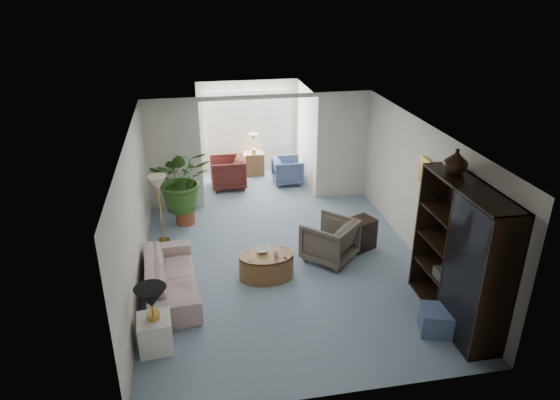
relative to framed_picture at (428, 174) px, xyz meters
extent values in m
plane|color=#859CAF|center=(-2.46, 0.10, -1.70)|extent=(6.00, 6.00, 0.00)
plane|color=#859CAF|center=(-2.46, 4.20, -1.70)|extent=(2.60, 2.60, 0.00)
cube|color=silver|center=(-4.36, 3.10, -0.45)|extent=(1.20, 0.12, 2.50)
cube|color=silver|center=(-0.56, 3.10, -0.45)|extent=(1.20, 0.12, 2.50)
cube|color=silver|center=(-2.46, 3.10, 0.75)|extent=(2.60, 0.12, 0.10)
cube|color=white|center=(-2.46, 5.28, -0.30)|extent=(2.20, 0.02, 1.50)
cube|color=white|center=(-2.46, 5.25, -0.30)|extent=(2.20, 0.02, 1.50)
cube|color=beige|center=(0.00, 0.00, 0.00)|extent=(0.04, 0.50, 0.40)
imported|color=beige|center=(-4.45, -0.25, -1.40)|extent=(0.94, 2.10, 0.60)
cube|color=white|center=(-4.65, -1.60, -1.45)|extent=(0.49, 0.49, 0.51)
cone|color=black|center=(-4.65, -1.60, -0.84)|extent=(0.44, 0.44, 0.30)
cone|color=beige|center=(-4.64, 1.56, -0.45)|extent=(0.36, 0.36, 0.28)
cylinder|color=olive|center=(-2.84, -0.08, -1.47)|extent=(1.08, 1.08, 0.45)
imported|color=white|center=(-2.89, 0.02, -1.22)|extent=(0.23, 0.23, 0.05)
imported|color=beige|center=(-2.69, -0.18, -1.21)|extent=(0.11, 0.11, 0.09)
imported|color=#60574C|center=(-1.61, 0.32, -1.31)|extent=(1.20, 1.20, 0.78)
cube|color=black|center=(-0.91, 0.62, -1.40)|extent=(0.63, 0.58, 0.61)
cube|color=black|center=(-0.23, -1.70, -0.61)|extent=(0.52, 1.96, 2.18)
imported|color=black|center=(-0.23, -1.20, 0.66)|extent=(0.35, 0.35, 0.37)
cube|color=#4A5B80|center=(-0.62, -1.96, -1.51)|extent=(0.58, 0.58, 0.37)
cylinder|color=brown|center=(-4.20, 2.32, -1.54)|extent=(0.40, 0.40, 0.32)
imported|color=#325D1F|center=(-4.20, 2.32, -0.70)|extent=(1.23, 1.06, 1.36)
imported|color=#4A5B80|center=(-1.63, 4.13, -1.37)|extent=(0.72, 0.70, 0.66)
imported|color=#55231D|center=(-3.13, 4.13, -1.32)|extent=(0.84, 0.82, 0.77)
cube|color=olive|center=(-2.38, 4.88, -1.40)|extent=(0.49, 0.38, 0.60)
cube|color=#28241F|center=(-0.28, -2.09, -0.16)|extent=(0.30, 0.26, 0.16)
cube|color=#373432|center=(-0.28, -1.46, -1.06)|extent=(0.30, 0.26, 0.16)
cube|color=black|center=(-0.28, -2.18, -1.06)|extent=(0.30, 0.26, 0.16)
camera|label=1|loc=(-3.97, -7.44, 3.10)|focal=32.17mm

